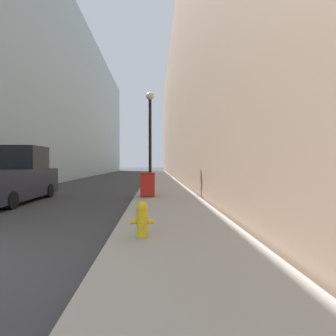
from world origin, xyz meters
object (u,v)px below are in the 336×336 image
(fire_hydrant, at_px, (142,218))
(lamppost, at_px, (150,132))
(pickup_truck, at_px, (10,179))
(trash_bin, at_px, (148,184))

(fire_hydrant, distance_m, lamppost, 8.88)
(lamppost, relative_size, pickup_truck, 0.99)
(fire_hydrant, height_order, lamppost, lamppost)
(fire_hydrant, distance_m, trash_bin, 6.45)
(trash_bin, bearing_deg, pickup_truck, -175.07)
(fire_hydrant, xyz_separation_m, trash_bin, (-0.06, 6.45, 0.17))
(fire_hydrant, height_order, trash_bin, trash_bin)
(lamppost, bearing_deg, fire_hydrant, -90.09)
(lamppost, height_order, pickup_truck, lamppost)
(trash_bin, height_order, pickup_truck, pickup_truck)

